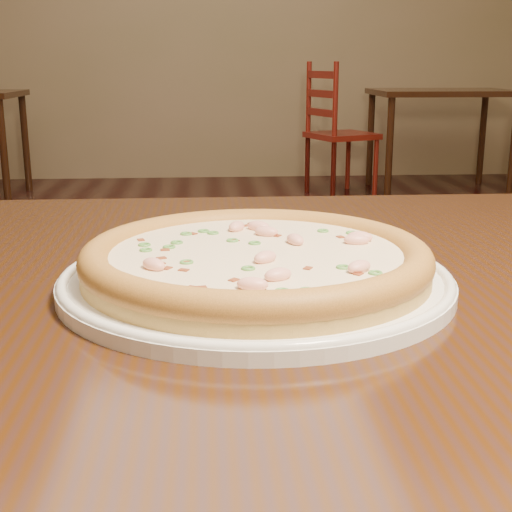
{
  "coord_description": "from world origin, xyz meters",
  "views": [
    {
      "loc": [
        -0.06,
        -1.53,
        0.95
      ],
      "look_at": [
        -0.02,
        -0.91,
        0.78
      ],
      "focal_mm": 50.0,
      "sensor_mm": 36.0,
      "label": 1
    }
  ],
  "objects": [
    {
      "name": "bg_table_right",
      "position": [
        1.68,
        3.74,
        0.65
      ],
      "size": [
        1.0,
        0.7,
        0.75
      ],
      "color": "black",
      "rests_on": "ground"
    },
    {
      "name": "hero_table",
      "position": [
        0.1,
        -0.86,
        0.65
      ],
      "size": [
        1.2,
        0.8,
        0.75
      ],
      "color": "black",
      "rests_on": "ground"
    },
    {
      "name": "ground",
      "position": [
        0.0,
        0.0,
        0.0
      ],
      "size": [
        9.0,
        9.0,
        0.0
      ],
      "primitive_type": "plane",
      "color": "black"
    },
    {
      "name": "pizza",
      "position": [
        -0.02,
        -0.91,
        0.78
      ],
      "size": [
        0.31,
        0.31,
        0.03
      ],
      "color": "#BA9745",
      "rests_on": "plate"
    },
    {
      "name": "chair_c",
      "position": [
        0.87,
        3.61,
        0.44
      ],
      "size": [
        0.55,
        0.55,
        0.95
      ],
      "color": "#631207",
      "rests_on": "ground"
    },
    {
      "name": "plate",
      "position": [
        -0.02,
        -0.91,
        0.76
      ],
      "size": [
        0.35,
        0.35,
        0.02
      ],
      "color": "white",
      "rests_on": "hero_table"
    }
  ]
}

